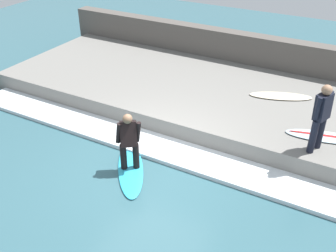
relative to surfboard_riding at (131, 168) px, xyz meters
The scene contains 9 objects.
ground_plane 0.47m from the surfboard_riding, 54.89° to the right, with size 28.00×28.00×0.00m, color #335B66.
concrete_ledge 3.71m from the surfboard_riding, ahead, with size 4.40×12.63×0.51m, color slate.
back_wall 6.19m from the surfboard_riding, ahead, with size 0.50×13.26×1.44m, color #544F49.
wave_foam_crest 1.07m from the surfboard_riding, 20.94° to the right, with size 0.97×12.00×0.10m, color silver.
surfboard_riding is the anchor object (origin of this frame).
surfer_riding 0.79m from the surfboard_riding, 90.00° to the left, with size 0.50×0.50×1.36m.
surfer_waiting_near 4.23m from the surfboard_riding, 60.32° to the right, with size 0.50×0.35×1.55m.
surfboard_waiting_near 4.48m from the surfboard_riding, 54.42° to the right, with size 0.88×1.81×0.07m.
surfboard_spare 4.71m from the surfboard_riding, 27.82° to the right, with size 1.07×1.74×0.06m.
Camera 1 is at (-6.00, -3.74, 5.40)m, focal length 42.00 mm.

